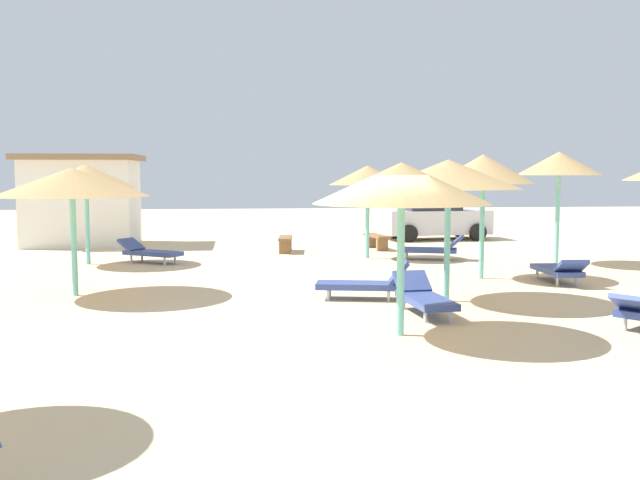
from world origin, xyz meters
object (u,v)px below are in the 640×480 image
(parasol_2, at_px, (368,176))
(parasol_9, at_px, (72,182))
(parasol_3, at_px, (448,175))
(lounger_5, at_px, (559,270))
(parasol_8, at_px, (559,164))
(bench_0, at_px, (285,241))
(lounger_2, at_px, (432,249))
(beach_cabana, at_px, (82,199))
(parasol_5, at_px, (483,169))
(parked_car, at_px, (434,218))
(lounger_3, at_px, (366,283))
(lounger_4, at_px, (149,252))
(parasol_0, at_px, (402,184))
(lounger_0, at_px, (423,297))
(bench_1, at_px, (376,239))
(parasol_4, at_px, (86,176))

(parasol_2, bearing_deg, parasol_9, -140.92)
(parasol_3, relative_size, lounger_5, 1.47)
(parasol_8, height_order, bench_0, parasol_8)
(lounger_2, height_order, lounger_5, lounger_2)
(beach_cabana, bearing_deg, lounger_2, -26.79)
(parasol_5, relative_size, parked_car, 0.72)
(parasol_5, height_order, lounger_3, parasol_5)
(lounger_4, bearing_deg, parasol_9, -98.85)
(parasol_0, height_order, lounger_2, parasol_0)
(lounger_0, height_order, bench_1, lounger_0)
(parasol_8, distance_m, lounger_3, 8.39)
(parked_car, distance_m, beach_cabana, 12.87)
(bench_0, bearing_deg, parked_car, 32.70)
(parasol_4, bearing_deg, parasol_9, -81.41)
(lounger_2, height_order, parked_car, parked_car)
(lounger_3, relative_size, beach_cabana, 0.48)
(lounger_4, bearing_deg, lounger_5, -26.55)
(parasol_4, bearing_deg, bench_0, 23.82)
(lounger_5, bearing_deg, parasol_9, -177.28)
(lounger_4, distance_m, lounger_5, 11.00)
(lounger_4, bearing_deg, beach_cabana, 118.46)
(lounger_0, height_order, parked_car, parked_car)
(parasol_9, height_order, lounger_5, parasol_9)
(parasol_2, distance_m, parasol_9, 9.22)
(parasol_0, height_order, lounger_5, parasol_0)
(parasol_4, bearing_deg, lounger_5, -22.49)
(lounger_5, distance_m, parked_car, 11.05)
(parked_car, bearing_deg, bench_0, -147.30)
(parasol_2, relative_size, lounger_3, 1.41)
(parasol_0, xyz_separation_m, lounger_2, (3.10, 9.58, -2.05))
(lounger_3, relative_size, bench_0, 1.27)
(parasol_5, bearing_deg, lounger_3, -142.01)
(parasol_9, xyz_separation_m, lounger_0, (6.66, -2.73, -2.02))
(parasol_3, distance_m, beach_cabana, 15.57)
(bench_0, bearing_deg, parasol_0, -85.14)
(parasol_2, bearing_deg, parasol_4, -176.03)
(parasol_9, bearing_deg, parasol_5, 8.86)
(lounger_0, bearing_deg, bench_1, 83.60)
(parasol_8, distance_m, lounger_0, 8.96)
(parked_car, bearing_deg, lounger_4, -148.30)
(parasol_5, relative_size, lounger_5, 1.54)
(parasol_2, relative_size, parasol_9, 0.88)
(parasol_2, relative_size, parasol_5, 0.92)
(parasol_9, relative_size, lounger_5, 1.62)
(parasol_5, xyz_separation_m, parked_car, (1.60, 10.12, -1.79))
(parasol_4, relative_size, lounger_0, 1.44)
(parasol_0, distance_m, parasol_4, 11.70)
(lounger_5, xyz_separation_m, beach_cabana, (-12.76, 10.30, 1.29))
(lounger_4, bearing_deg, bench_0, 30.19)
(lounger_0, height_order, bench_0, lounger_0)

